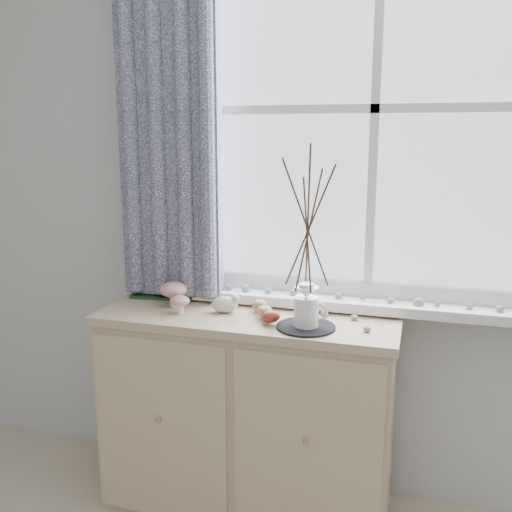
{
  "coord_description": "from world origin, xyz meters",
  "views": [
    {
      "loc": [
        0.5,
        -0.33,
        1.56
      ],
      "look_at": [
        -0.1,
        1.7,
        1.1
      ],
      "focal_mm": 40.0,
      "sensor_mm": 36.0,
      "label": 1
    }
  ],
  "objects_px": {
    "botanical_book": "(161,273)",
    "twig_pitcher": "(308,223)",
    "sideboard": "(248,412)",
    "toadstool_cluster": "(175,293)"
  },
  "relations": [
    {
      "from": "botanical_book",
      "to": "twig_pitcher",
      "type": "distance_m",
      "value": 0.76
    },
    {
      "from": "sideboard",
      "to": "toadstool_cluster",
      "type": "distance_m",
      "value": 0.58
    },
    {
      "from": "twig_pitcher",
      "to": "sideboard",
      "type": "bearing_deg",
      "value": -179.72
    },
    {
      "from": "toadstool_cluster",
      "to": "twig_pitcher",
      "type": "xyz_separation_m",
      "value": [
        0.56,
        -0.08,
        0.33
      ]
    },
    {
      "from": "sideboard",
      "to": "twig_pitcher",
      "type": "bearing_deg",
      "value": -20.36
    },
    {
      "from": "toadstool_cluster",
      "to": "twig_pitcher",
      "type": "distance_m",
      "value": 0.66
    },
    {
      "from": "twig_pitcher",
      "to": "toadstool_cluster",
      "type": "bearing_deg",
      "value": -167.81
    },
    {
      "from": "botanical_book",
      "to": "twig_pitcher",
      "type": "bearing_deg",
      "value": -22.66
    },
    {
      "from": "botanical_book",
      "to": "toadstool_cluster",
      "type": "height_order",
      "value": "botanical_book"
    },
    {
      "from": "botanical_book",
      "to": "toadstool_cluster",
      "type": "xyz_separation_m",
      "value": [
        0.11,
        -0.11,
        -0.05
      ]
    }
  ]
}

